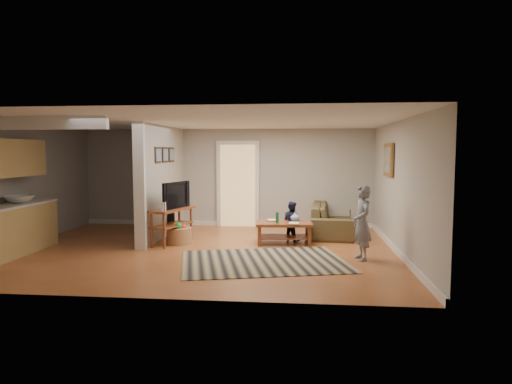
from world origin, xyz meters
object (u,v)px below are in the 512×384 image
coffee_table (285,227)px  toy_basket (179,235)px  child (361,260)px  sofa (332,233)px  tv_console (172,212)px  speaker_left (169,216)px  toddler (291,241)px  speaker_right (172,212)px

coffee_table → toy_basket: size_ratio=2.32×
coffee_table → child: size_ratio=0.91×
sofa → tv_console: tv_console is taller
speaker_left → sofa: bearing=0.3°
speaker_left → toddler: (2.72, -0.11, -0.49)m
toy_basket → speaker_left: bearing=122.0°
toy_basket → toddler: bearing=12.7°
tv_console → speaker_left: 0.73m
child → toddler: bearing=-154.7°
sofa → coffee_table: 1.75m
speaker_left → toy_basket: (0.40, -0.64, -0.30)m
speaker_left → toy_basket: 0.81m
speaker_right → toy_basket: (0.40, -0.86, -0.35)m
coffee_table → child: bearing=-42.9°
toy_basket → child: (3.60, -1.06, -0.19)m
sofa → coffee_table: coffee_table is taller
sofa → coffee_table: size_ratio=1.97×
tv_console → toy_basket: bearing=24.6°
toy_basket → child: child is taller
sofa → speaker_left: 3.81m
tv_console → child: 3.94m
tv_console → coffee_table: bearing=23.5°
speaker_left → speaker_right: (0.00, 0.23, 0.06)m
tv_console → child: (3.74, -1.04, -0.68)m
sofa → toy_basket: toy_basket is taller
coffee_table → child: 1.96m
tv_console → toy_basket: (0.14, 0.02, -0.49)m
coffee_table → speaker_left: 2.62m
speaker_right → tv_console: bearing=-93.5°
speaker_left → toddler: bearing=-16.5°
child → toddler: 2.04m
coffee_table → speaker_left: size_ratio=1.24×
sofa → child: (0.34, -2.64, 0.00)m
tv_console → speaker_left: (-0.26, 0.66, -0.19)m
sofa → toddler: size_ratio=2.77×
tv_console → toy_basket: size_ratio=2.43×
speaker_left → toy_basket: bearing=-72.1°
sofa → toy_basket: (-3.26, -1.58, 0.19)m
child → sofa: bearing=173.8°
sofa → tv_console: size_ratio=1.88×
tv_console → speaker_right: speaker_right is taller
sofa → speaker_left: (-3.66, -0.94, 0.49)m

